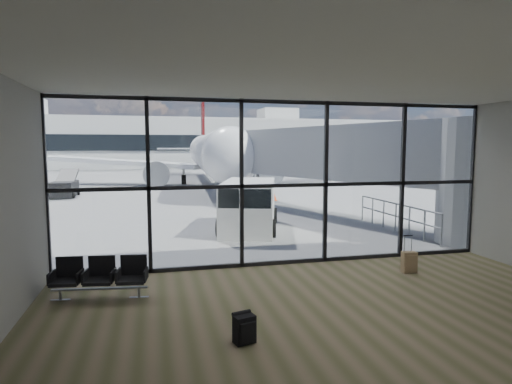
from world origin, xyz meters
name	(u,v)px	position (x,y,z in m)	size (l,w,h in m)	color
ground	(183,175)	(0.00, 40.00, 0.00)	(220.00, 220.00, 0.00)	slate
lounge_shell	(372,183)	(0.00, -4.80, 2.65)	(12.02, 8.01, 4.51)	brown
glass_curtain_wall	(284,184)	(0.00, 0.00, 2.25)	(12.10, 0.12, 4.50)	white
jet_bridge	(341,158)	(4.90, 7.07, 2.76)	(8.00, 16.50, 4.33)	#9A9C9F
apron_railing	(396,213)	(5.60, 3.50, 0.72)	(0.06, 5.46, 1.11)	gray
far_terminal	(170,142)	(-0.59, 61.97, 4.21)	(80.00, 12.20, 11.00)	beige
tree_3	(14,140)	(-27.00, 72.00, 4.63)	(4.95, 4.95, 7.12)	#382619
tree_4	(51,136)	(-21.00, 72.00, 5.25)	(5.61, 5.61, 8.07)	#382619
tree_5	(87,133)	(-15.00, 72.00, 5.88)	(6.27, 6.27, 9.03)	#382619
seating_row	(101,275)	(-4.63, -1.60, 0.49)	(1.99, 0.80, 0.88)	gray
backpack	(245,329)	(-2.08, -4.49, 0.25)	(0.39, 0.38, 0.52)	black
suitcase	(409,262)	(2.89, -1.57, 0.29)	(0.38, 0.30, 0.97)	#8D714E
airliner	(212,154)	(1.79, 28.11, 2.70)	(29.73, 34.46, 8.87)	white
service_van	(249,205)	(0.13, 5.07, 0.99)	(3.12, 4.79, 1.92)	silver
belt_loader	(65,188)	(-9.20, 19.16, 0.60)	(1.57, 3.86, 1.78)	black
mobile_stairs	(17,199)	(-10.57, 13.80, 0.54)	(2.41, 3.50, 2.25)	gold
traffic_cone_a	(251,205)	(1.38, 10.15, 0.29)	(0.43, 0.43, 0.61)	#D4650B
traffic_cone_b	(273,196)	(3.69, 14.05, 0.29)	(0.42, 0.42, 0.61)	#FF460D
traffic_cone_c	(237,199)	(1.07, 12.45, 0.32)	(0.47, 0.47, 0.67)	red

